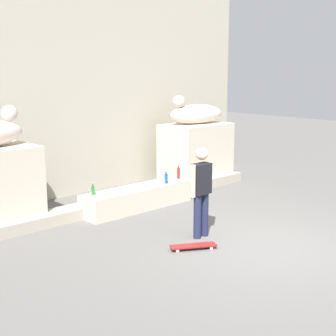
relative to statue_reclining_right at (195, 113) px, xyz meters
The scene contains 11 objects.
ground_plane 5.58m from the statue_reclining_right, 123.20° to the right, with size 40.00×40.00×0.00m, color #605E5B.
facade_wall 3.55m from the statue_reclining_right, 155.47° to the left, with size 10.87×0.60×6.92m, color #B3AC9A.
pedestal_right 1.07m from the statue_reclining_right, 13.04° to the right, with size 1.81×1.17×1.57m, color beige.
statue_reclining_right is the anchor object (origin of this frame).
ledge_block 3.45m from the statue_reclining_right, 160.98° to the right, with size 2.73×0.63×0.49m, color beige.
skater 4.70m from the statue_reclining_right, 135.45° to the right, with size 0.54×0.23×1.67m.
skateboard 5.57m from the statue_reclining_right, 137.10° to the right, with size 0.79×0.58×0.08m.
bottle_blue 2.78m from the statue_reclining_right, 151.95° to the right, with size 0.08×0.08×0.29m.
bottle_red 2.27m from the statue_reclining_right, 148.38° to the right, with size 0.07×0.07×0.32m.
bottle_green 4.27m from the statue_reclining_right, 167.69° to the right, with size 0.07×0.07×0.26m.
stair_step 3.42m from the statue_reclining_right, 167.95° to the right, with size 7.64×0.50×0.24m, color #A9A08F.
Camera 1 is at (-7.07, -4.87, 3.11)m, focal length 54.64 mm.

